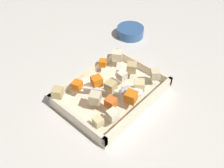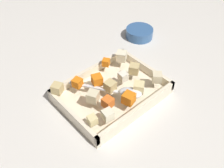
% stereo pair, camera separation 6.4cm
% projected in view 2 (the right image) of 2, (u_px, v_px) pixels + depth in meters
% --- Properties ---
extents(ground_plane, '(4.00, 4.00, 0.00)m').
position_uv_depth(ground_plane, '(106.00, 96.00, 0.87)').
color(ground_plane, beige).
extents(baking_dish, '(0.33, 0.25, 0.05)m').
position_uv_depth(baking_dish, '(112.00, 93.00, 0.86)').
color(baking_dish, beige).
rests_on(baking_dish, ground_plane).
extents(carrot_chunk_back_center, '(0.04, 0.04, 0.03)m').
position_uv_depth(carrot_chunk_back_center, '(97.00, 80.00, 0.83)').
color(carrot_chunk_back_center, orange).
rests_on(carrot_chunk_back_center, baking_dish).
extents(carrot_chunk_near_right, '(0.04, 0.04, 0.03)m').
position_uv_depth(carrot_chunk_near_right, '(77.00, 83.00, 0.82)').
color(carrot_chunk_near_right, orange).
rests_on(carrot_chunk_near_right, baking_dish).
extents(carrot_chunk_far_left, '(0.03, 0.03, 0.02)m').
position_uv_depth(carrot_chunk_far_left, '(106.00, 62.00, 0.90)').
color(carrot_chunk_far_left, orange).
rests_on(carrot_chunk_far_left, baking_dish).
extents(carrot_chunk_front_center, '(0.03, 0.03, 0.03)m').
position_uv_depth(carrot_chunk_front_center, '(108.00, 102.00, 0.76)').
color(carrot_chunk_front_center, orange).
rests_on(carrot_chunk_front_center, baking_dish).
extents(carrot_chunk_near_spoon, '(0.04, 0.04, 0.03)m').
position_uv_depth(carrot_chunk_near_spoon, '(129.00, 98.00, 0.77)').
color(carrot_chunk_near_spoon, orange).
rests_on(carrot_chunk_near_spoon, baking_dish).
extents(potato_chunk_mid_left, '(0.04, 0.04, 0.03)m').
position_uv_depth(potato_chunk_mid_left, '(134.00, 69.00, 0.87)').
color(potato_chunk_mid_left, tan).
rests_on(potato_chunk_mid_left, baking_dish).
extents(potato_chunk_corner_ne, '(0.03, 0.03, 0.02)m').
position_uv_depth(potato_chunk_corner_ne, '(92.00, 120.00, 0.72)').
color(potato_chunk_corner_ne, '#E0CC89').
rests_on(potato_chunk_corner_ne, baking_dish).
extents(potato_chunk_heap_top, '(0.04, 0.04, 0.03)m').
position_uv_depth(potato_chunk_heap_top, '(93.00, 96.00, 0.78)').
color(potato_chunk_heap_top, beige).
rests_on(potato_chunk_heap_top, baking_dish).
extents(potato_chunk_near_left, '(0.04, 0.04, 0.03)m').
position_uv_depth(potato_chunk_near_left, '(157.00, 77.00, 0.84)').
color(potato_chunk_near_left, beige).
rests_on(potato_chunk_near_left, baking_dish).
extents(potato_chunk_center, '(0.05, 0.05, 0.03)m').
position_uv_depth(potato_chunk_center, '(121.00, 56.00, 0.92)').
color(potato_chunk_center, beige).
rests_on(potato_chunk_center, baking_dish).
extents(potato_chunk_far_right, '(0.04, 0.04, 0.03)m').
position_uv_depth(potato_chunk_far_right, '(57.00, 88.00, 0.80)').
color(potato_chunk_far_right, tan).
rests_on(potato_chunk_far_right, baking_dish).
extents(potato_chunk_corner_sw, '(0.03, 0.03, 0.03)m').
position_uv_depth(potato_chunk_corner_sw, '(108.00, 115.00, 0.73)').
color(potato_chunk_corner_sw, beige).
rests_on(potato_chunk_corner_sw, baking_dish).
extents(potato_chunk_rim_edge, '(0.03, 0.03, 0.03)m').
position_uv_depth(potato_chunk_rim_edge, '(110.00, 86.00, 0.81)').
color(potato_chunk_rim_edge, tan).
rests_on(potato_chunk_rim_edge, baking_dish).
extents(potato_chunk_corner_nw, '(0.05, 0.05, 0.03)m').
position_uv_depth(potato_chunk_corner_nw, '(139.00, 87.00, 0.81)').
color(potato_chunk_corner_nw, '#E0CC89').
rests_on(potato_chunk_corner_nw, baking_dish).
extents(parsnip_chunk_under_handle, '(0.03, 0.03, 0.03)m').
position_uv_depth(parsnip_chunk_under_handle, '(123.00, 76.00, 0.85)').
color(parsnip_chunk_under_handle, silver).
rests_on(parsnip_chunk_under_handle, baking_dish).
extents(serving_spoon, '(0.15, 0.22, 0.02)m').
position_uv_depth(serving_spoon, '(126.00, 92.00, 0.80)').
color(serving_spoon, silver).
rests_on(serving_spoon, baking_dish).
extents(small_prep_bowl, '(0.12, 0.12, 0.04)m').
position_uv_depth(small_prep_bowl, '(139.00, 33.00, 1.11)').
color(small_prep_bowl, '#33598C').
rests_on(small_prep_bowl, ground_plane).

